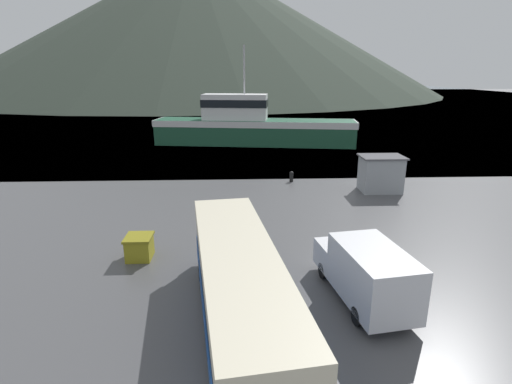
{
  "coord_description": "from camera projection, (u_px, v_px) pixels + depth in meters",
  "views": [
    {
      "loc": [
        0.66,
        -6.97,
        8.76
      ],
      "look_at": [
        1.61,
        15.31,
        2.0
      ],
      "focal_mm": 28.0,
      "sensor_mm": 36.0,
      "label": 1
    }
  ],
  "objects": [
    {
      "name": "hill_backdrop",
      "position": [
        197.0,
        25.0,
        165.55
      ],
      "size": [
        194.13,
        194.13,
        54.37
      ],
      "primitive_type": "cone",
      "color": "#333D33",
      "rests_on": "ground"
    },
    {
      "name": "tour_bus",
      "position": [
        239.0,
        287.0,
        13.49
      ],
      "size": [
        4.0,
        11.46,
        3.12
      ],
      "rotation": [
        0.0,
        0.0,
        0.14
      ],
      "color": "#194799",
      "rests_on": "ground"
    },
    {
      "name": "water_surface",
      "position": [
        237.0,
        96.0,
        148.4
      ],
      "size": [
        240.0,
        240.0,
        0.0
      ],
      "primitive_type": "plane",
      "color": "slate",
      "rests_on": "ground"
    },
    {
      "name": "dock_kiosk",
      "position": [
        381.0,
        173.0,
        30.11
      ],
      "size": [
        3.22,
        2.32,
        2.71
      ],
      "color": "#93999E",
      "rests_on": "ground"
    },
    {
      "name": "mooring_bollard",
      "position": [
        291.0,
        176.0,
        32.93
      ],
      "size": [
        0.35,
        0.35,
        0.87
      ],
      "color": "black",
      "rests_on": "ground"
    },
    {
      "name": "small_boat",
      "position": [
        267.0,
        138.0,
        51.75
      ],
      "size": [
        7.53,
        5.43,
        0.9
      ],
      "rotation": [
        0.0,
        0.0,
        1.04
      ],
      "color": "#19234C",
      "rests_on": "water_surface"
    },
    {
      "name": "delivery_van",
      "position": [
        366.0,
        271.0,
        15.55
      ],
      "size": [
        2.97,
        5.86,
        2.42
      ],
      "rotation": [
        0.0,
        0.0,
        0.16
      ],
      "color": "silver",
      "rests_on": "ground"
    },
    {
      "name": "fishing_boat",
      "position": [
        251.0,
        126.0,
        49.37
      ],
      "size": [
        24.98,
        7.92,
        11.74
      ],
      "rotation": [
        0.0,
        0.0,
        4.57
      ],
      "color": "#1E5138",
      "rests_on": "water_surface"
    },
    {
      "name": "storage_bin",
      "position": [
        139.0,
        247.0,
        19.35
      ],
      "size": [
        1.27,
        1.38,
        1.15
      ],
      "color": "olive",
      "rests_on": "ground"
    }
  ]
}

